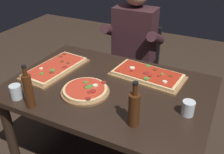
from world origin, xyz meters
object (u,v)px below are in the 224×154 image
Objects in this scene: pizza_round_far at (85,90)px; oil_bottle_amber at (28,90)px; pizza_rectangular_front at (148,75)px; tumbler_near_camera at (188,109)px; pizza_rectangular_left at (55,68)px; seated_diner at (132,46)px; diner_chair at (136,65)px; wine_bottle_dark at (134,108)px; tumbler_far_side at (16,93)px; dining_table at (109,98)px.

pizza_round_far is 1.15× the size of oil_bottle_amber.
tumbler_near_camera is (0.36, -0.31, 0.02)m from pizza_rectangular_front.
pizza_rectangular_left is 0.48m from oil_bottle_amber.
pizza_rectangular_left is 0.42× the size of seated_diner.
diner_chair is 0.28m from seated_diner.
tumbler_near_camera is at bearing 5.90° from pizza_round_far.
diner_chair reaches higher than tumbler_near_camera.
tumbler_far_side is at bearing -173.16° from wine_bottle_dark.
oil_bottle_amber reaches higher than tumbler_far_side.
dining_table is 0.88m from diner_chair.
tumbler_far_side is at bearing -89.33° from pizza_rectangular_left.
tumbler_far_side reaches higher than dining_table.
pizza_rectangular_left is at bearing 157.47° from wine_bottle_dark.
wine_bottle_dark is at bearing -22.53° from pizza_rectangular_left.
wine_bottle_dark reaches higher than dining_table.
wine_bottle_dark reaches higher than tumbler_near_camera.
diner_chair is at bearing 117.68° from pizza_rectangular_front.
tumbler_near_camera is at bearing 41.11° from wine_bottle_dark.
wine_bottle_dark is (0.41, -0.15, 0.09)m from pizza_round_far.
oil_bottle_amber reaches higher than pizza_rectangular_front.
diner_chair reaches higher than pizza_rectangular_left.
tumbler_far_side is at bearing -105.67° from diner_chair.
wine_bottle_dark is (0.10, -0.54, 0.09)m from pizza_rectangular_front.
seated_diner reaches higher than diner_chair.
pizza_round_far is 0.88m from seated_diner.
wine_bottle_dark reaches higher than tumbler_far_side.
pizza_rectangular_left is at bearing 90.67° from tumbler_far_side.
oil_bottle_amber is at bearing -11.38° from tumbler_far_side.
diner_chair is (-0.43, 1.15, -0.36)m from wine_bottle_dark.
wine_bottle_dark reaches higher than pizza_rectangular_left.
pizza_rectangular_left is at bearing 108.50° from oil_bottle_amber.
pizza_rectangular_left is 1.70× the size of pizza_round_far.
pizza_rectangular_front is 1.00× the size of pizza_rectangular_left.
pizza_rectangular_front is at bearing 51.29° from oil_bottle_amber.
seated_diner is (0.20, 1.15, -0.12)m from oil_bottle_amber.
diner_chair is (-0.02, 1.00, -0.27)m from pizza_round_far.
pizza_rectangular_left and pizza_round_far have the same top height.
pizza_round_far is 3.46× the size of tumbler_far_side.
tumbler_near_camera is at bearing 16.99° from tumbler_far_side.
oil_bottle_amber is 0.95m from tumbler_near_camera.
pizza_round_far is at bearing -88.70° from seated_diner.
tumbler_near_camera is 0.97× the size of tumbler_far_side.
dining_table is at bearing 172.42° from tumbler_near_camera.
pizza_rectangular_left is 5.88× the size of tumbler_far_side.
diner_chair reaches higher than pizza_rectangular_front.
tumbler_near_camera reaches higher than pizza_round_far.
pizza_rectangular_front is 6.06× the size of tumbler_near_camera.
wine_bottle_dark is 0.64m from oil_bottle_amber.
seated_diner reaches higher than pizza_rectangular_left.
dining_table is 0.47m from wine_bottle_dark.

